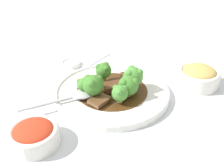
% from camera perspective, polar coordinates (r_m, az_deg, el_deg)
% --- Properties ---
extents(ground_plane, '(4.00, 4.00, 0.00)m').
position_cam_1_polar(ground_plane, '(0.71, 0.00, -2.36)').
color(ground_plane, silver).
extents(main_plate, '(0.31, 0.31, 0.02)m').
position_cam_1_polar(main_plate, '(0.70, 0.00, -1.68)').
color(main_plate, white).
rests_on(main_plate, ground_plane).
extents(beef_strip_0, '(0.06, 0.05, 0.01)m').
position_cam_1_polar(beef_strip_0, '(0.64, -2.54, -3.59)').
color(beef_strip_0, brown).
rests_on(beef_strip_0, main_plate).
extents(beef_strip_1, '(0.08, 0.06, 0.01)m').
position_cam_1_polar(beef_strip_1, '(0.73, 3.13, 0.92)').
color(beef_strip_1, brown).
rests_on(beef_strip_1, main_plate).
extents(beef_strip_2, '(0.08, 0.08, 0.02)m').
position_cam_1_polar(beef_strip_2, '(0.69, 1.08, -0.43)').
color(beef_strip_2, '#56331E').
rests_on(beef_strip_2, main_plate).
extents(broccoli_floret_0, '(0.03, 0.03, 0.04)m').
position_cam_1_polar(broccoli_floret_0, '(0.67, -6.27, -0.01)').
color(broccoli_floret_0, '#7FA84C').
rests_on(broccoli_floret_0, main_plate).
extents(broccoli_floret_1, '(0.05, 0.05, 0.05)m').
position_cam_1_polar(broccoli_floret_1, '(0.66, 3.58, -0.25)').
color(broccoli_floret_1, '#7FA84C').
rests_on(broccoli_floret_1, main_plate).
extents(broccoli_floret_2, '(0.04, 0.04, 0.04)m').
position_cam_1_polar(broccoli_floret_2, '(0.63, 1.72, -1.96)').
color(broccoli_floret_2, '#8EB756').
rests_on(broccoli_floret_2, main_plate).
extents(broccoli_floret_3, '(0.04, 0.04, 0.05)m').
position_cam_1_polar(broccoli_floret_3, '(0.72, -1.84, 2.99)').
color(broccoli_floret_3, '#7FA84C').
rests_on(broccoli_floret_3, main_plate).
extents(broccoli_floret_4, '(0.05, 0.05, 0.06)m').
position_cam_1_polar(broccoli_floret_4, '(0.68, 4.65, 1.72)').
color(broccoli_floret_4, '#8EB756').
rests_on(broccoli_floret_4, main_plate).
extents(broccoli_floret_5, '(0.05, 0.05, 0.06)m').
position_cam_1_polar(broccoli_floret_5, '(0.65, -4.18, -0.18)').
color(broccoli_floret_5, '#8EB756').
rests_on(broccoli_floret_5, main_plate).
extents(serving_spoon, '(0.17, 0.14, 0.01)m').
position_cam_1_polar(serving_spoon, '(0.67, -6.96, -2.32)').
color(serving_spoon, '#B7B7BC').
rests_on(serving_spoon, main_plate).
extents(side_bowl_kimchi, '(0.10, 0.10, 0.05)m').
position_cam_1_polar(side_bowl_kimchi, '(0.57, -16.62, -10.50)').
color(side_bowl_kimchi, white).
rests_on(side_bowl_kimchi, ground_plane).
extents(side_bowl_appetizer, '(0.12, 0.12, 0.06)m').
position_cam_1_polar(side_bowl_appetizer, '(0.78, 18.29, 1.69)').
color(side_bowl_appetizer, white).
rests_on(side_bowl_appetizer, ground_plane).
extents(sauce_dish, '(0.06, 0.06, 0.01)m').
position_cam_1_polar(sauce_dish, '(0.87, -8.87, 4.43)').
color(sauce_dish, white).
rests_on(sauce_dish, ground_plane).
extents(paper_napkin, '(0.15, 0.10, 0.01)m').
position_cam_1_polar(paper_napkin, '(0.91, -5.13, 5.84)').
color(paper_napkin, white).
rests_on(paper_napkin, ground_plane).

